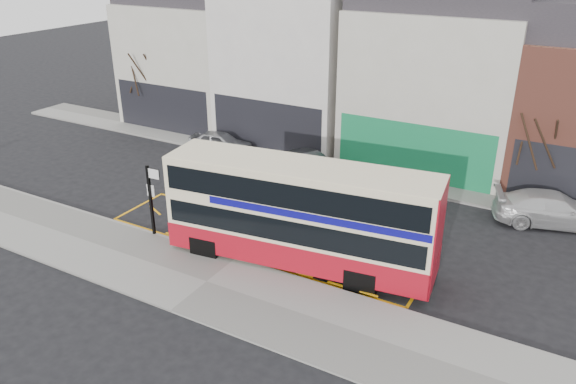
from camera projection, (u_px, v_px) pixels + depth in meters
The scene contains 15 objects.
ground at pixel (241, 257), 22.84m from camera, with size 120.00×120.00×0.00m, color black.
pavement at pixel (207, 283), 20.98m from camera, with size 40.00×4.00×0.15m, color gray.
kerb at pixel (236, 260), 22.51m from camera, with size 40.00×0.15×0.15m, color gray.
far_pavement at pixel (350, 168), 31.55m from camera, with size 50.00×3.00×0.15m, color gray.
road_markings at pixel (262, 240), 24.11m from camera, with size 14.00×3.40×0.01m, color #FFA70D, non-canonical shape.
terrace_far_left at pixel (197, 50), 38.81m from camera, with size 8.00×8.01×10.80m.
terrace_left at pixel (298, 53), 35.02m from camera, with size 8.00×8.01×11.80m.
terrace_green_shop at pixel (441, 73), 31.10m from camera, with size 9.00×8.01×11.30m.
double_decker_bus at pixel (301, 214), 21.50m from camera, with size 10.74×3.71×4.20m.
bus_stop_post at pixel (151, 194), 23.56m from camera, with size 0.79×0.14×3.18m.
car_silver at pixel (220, 143), 33.74m from camera, with size 1.57×3.90×1.33m, color #B0B1B5.
car_grey at pixel (311, 165), 30.43m from camera, with size 1.37×3.91×1.29m, color #36393D.
car_white at pixel (553, 209), 25.20m from camera, with size 2.09×5.15×1.49m, color silver.
street_tree_left at pixel (144, 61), 37.04m from camera, with size 3.05×3.05×6.59m.
street_tree_right at pixel (541, 126), 25.89m from camera, with size 2.67×2.67×5.78m.
Camera 1 is at (11.35, -16.26, 11.79)m, focal length 35.00 mm.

